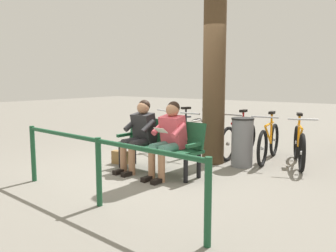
# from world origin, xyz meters

# --- Properties ---
(ground_plane) EXTENTS (40.00, 40.00, 0.00)m
(ground_plane) POSITION_xyz_m (0.00, 0.00, 0.00)
(ground_plane) COLOR slate
(bench) EXTENTS (1.63, 0.59, 0.87)m
(bench) POSITION_xyz_m (-0.16, -0.19, 0.51)
(bench) COLOR #194C2D
(bench) RESTS_ON ground
(person_reading) EXTENTS (0.51, 0.79, 1.20)m
(person_reading) POSITION_xyz_m (-0.46, -0.00, 0.66)
(person_reading) COLOR #D84C59
(person_reading) RESTS_ON ground
(person_companion) EXTENTS (0.51, 0.79, 1.20)m
(person_companion) POSITION_xyz_m (0.17, -0.05, 0.66)
(person_companion) COLOR #262628
(person_companion) RESTS_ON ground
(handbag) EXTENTS (0.31, 0.17, 0.24)m
(handbag) POSITION_xyz_m (0.77, -0.17, 0.12)
(handbag) COLOR olive
(handbag) RESTS_ON ground
(tree_trunk) EXTENTS (0.41, 0.41, 3.77)m
(tree_trunk) POSITION_xyz_m (-0.56, -1.26, 1.89)
(tree_trunk) COLOR #4C3823
(tree_trunk) RESTS_ON ground
(litter_bin) EXTENTS (0.40, 0.40, 0.87)m
(litter_bin) POSITION_xyz_m (-1.12, -1.32, 0.44)
(litter_bin) COLOR slate
(litter_bin) RESTS_ON ground
(bicycle_red) EXTENTS (0.70, 1.59, 0.94)m
(bicycle_red) POSITION_xyz_m (-1.91, -2.01, 0.36)
(bicycle_red) COLOR black
(bicycle_red) RESTS_ON ground
(bicycle_orange) EXTENTS (0.48, 1.67, 0.94)m
(bicycle_orange) POSITION_xyz_m (-1.35, -2.01, 0.36)
(bicycle_orange) COLOR black
(bicycle_orange) RESTS_ON ground
(bicycle_purple) EXTENTS (0.48, 1.68, 0.94)m
(bicycle_purple) POSITION_xyz_m (-0.72, -2.05, 0.36)
(bicycle_purple) COLOR black
(bicycle_purple) RESTS_ON ground
(bicycle_green) EXTENTS (0.48, 1.68, 0.94)m
(bicycle_green) POSITION_xyz_m (0.02, -1.83, 0.36)
(bicycle_green) COLOR black
(bicycle_green) RESTS_ON ground
(bicycle_black) EXTENTS (0.77, 1.55, 0.94)m
(bicycle_black) POSITION_xyz_m (0.70, -1.99, 0.36)
(bicycle_black) COLOR black
(bicycle_black) RESTS_ON ground
(railing_fence) EXTENTS (3.27, 0.37, 0.85)m
(railing_fence) POSITION_xyz_m (-0.53, 1.55, 0.60)
(railing_fence) COLOR #194C2D
(railing_fence) RESTS_ON ground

